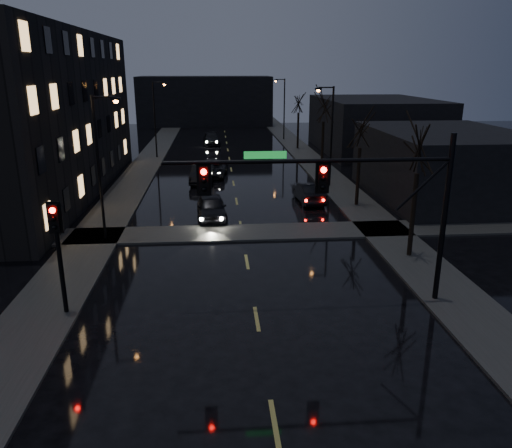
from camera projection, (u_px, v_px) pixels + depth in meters
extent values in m
cube|color=#2D2D2B|center=(137.00, 177.00, 44.45)|extent=(3.00, 140.00, 0.12)
cube|color=#2D2D2B|center=(325.00, 174.00, 45.76)|extent=(3.00, 140.00, 0.12)
cube|color=#2D2D2B|center=(242.00, 233.00, 29.41)|extent=(40.00, 3.00, 0.12)
cube|color=black|center=(13.00, 115.00, 37.30)|extent=(12.00, 30.00, 12.00)
cube|color=black|center=(445.00, 164.00, 37.01)|extent=(10.00, 14.00, 5.00)
cube|color=black|center=(374.00, 125.00, 57.90)|extent=(12.00, 18.00, 6.00)
cube|color=black|center=(205.00, 101.00, 84.59)|extent=(22.00, 10.00, 8.00)
cylinder|color=black|center=(444.00, 221.00, 19.93)|extent=(0.22, 0.22, 7.00)
cylinder|color=black|center=(310.00, 161.00, 18.76)|extent=(11.00, 0.16, 0.16)
cylinder|color=black|center=(423.00, 185.00, 19.41)|extent=(2.05, 0.10, 2.05)
cube|color=#0C591E|center=(265.00, 155.00, 18.56)|extent=(1.60, 0.04, 0.28)
cube|color=black|center=(204.00, 180.00, 18.65)|extent=(0.35, 0.28, 1.05)
sphere|color=#FF0705|center=(204.00, 172.00, 18.40)|extent=(0.22, 0.22, 0.22)
cube|color=black|center=(322.00, 178.00, 18.99)|extent=(0.35, 0.28, 1.05)
sphere|color=#FF0705|center=(324.00, 170.00, 18.74)|extent=(0.22, 0.22, 0.22)
cylinder|color=black|center=(60.00, 263.00, 19.16)|extent=(0.18, 0.18, 4.40)
cube|color=black|center=(55.00, 218.00, 18.62)|extent=(0.35, 0.28, 1.05)
sphere|color=#FF0705|center=(52.00, 210.00, 18.37)|extent=(0.22, 0.22, 0.22)
cylinder|color=black|center=(413.00, 216.00, 25.14)|extent=(0.24, 0.24, 4.40)
cylinder|color=black|center=(358.00, 177.00, 34.69)|extent=(0.24, 0.24, 4.12)
cylinder|color=black|center=(322.00, 147.00, 46.02)|extent=(0.24, 0.24, 4.68)
cylinder|color=black|center=(298.00, 131.00, 59.39)|extent=(0.24, 0.24, 4.29)
cylinder|color=black|center=(99.00, 171.00, 27.16)|extent=(0.16, 0.16, 8.00)
cylinder|color=black|center=(104.00, 97.00, 26.03)|extent=(1.20, 0.10, 0.10)
cube|color=black|center=(116.00, 99.00, 26.11)|extent=(0.50, 0.25, 0.15)
sphere|color=orange|center=(116.00, 101.00, 26.14)|extent=(0.28, 0.28, 0.28)
cylinder|color=black|center=(155.00, 121.00, 52.83)|extent=(0.16, 0.16, 8.00)
cylinder|color=black|center=(158.00, 82.00, 51.71)|extent=(1.20, 0.10, 0.10)
cube|color=black|center=(164.00, 83.00, 51.79)|extent=(0.50, 0.25, 0.15)
sphere|color=orange|center=(164.00, 84.00, 51.82)|extent=(0.28, 0.28, 0.28)
cylinder|color=black|center=(331.00, 138.00, 39.77)|extent=(0.16, 0.16, 8.00)
cylinder|color=black|center=(326.00, 87.00, 38.56)|extent=(1.20, 0.10, 0.10)
cube|color=black|center=(318.00, 89.00, 38.54)|extent=(0.50, 0.25, 0.15)
sphere|color=orange|center=(318.00, 90.00, 38.57)|extent=(0.28, 0.28, 0.28)
cylinder|color=black|center=(284.00, 110.00, 66.40)|extent=(0.16, 0.16, 8.00)
cylinder|color=black|center=(280.00, 79.00, 65.18)|extent=(1.20, 0.10, 0.10)
cube|color=black|center=(276.00, 80.00, 65.17)|extent=(0.50, 0.25, 0.15)
sphere|color=orange|center=(276.00, 81.00, 65.20)|extent=(0.28, 0.28, 0.28)
imported|color=black|center=(211.00, 207.00, 32.09)|extent=(2.09, 4.65, 1.55)
imported|color=black|center=(203.00, 172.00, 42.44)|extent=(2.26, 5.22, 1.67)
imported|color=black|center=(212.00, 168.00, 44.86)|extent=(3.03, 5.55, 1.48)
imported|color=black|center=(212.00, 139.00, 63.33)|extent=(2.37, 5.04, 1.42)
imported|color=black|center=(309.00, 192.00, 36.11)|extent=(1.88, 4.55, 1.46)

